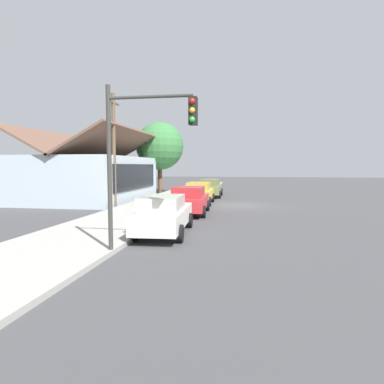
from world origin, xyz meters
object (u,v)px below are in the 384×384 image
utility_pole_wooden (114,148)px  shade_tree (160,146)px  car_olive (210,188)px  traffic_light_main (142,142)px  car_ivory (164,214)px  fire_hydrant_red (182,197)px  car_cherry (189,200)px  car_mustard (199,193)px

utility_pole_wooden → shade_tree: bearing=0.3°
car_olive → shade_tree: shade_tree is taller
shade_tree → traffic_light_main: 23.91m
car_ivory → fire_hydrant_red: 10.96m
traffic_light_main → utility_pole_wooden: utility_pole_wooden is taller
car_olive → utility_pole_wooden: (-8.45, 5.46, 3.11)m
car_ivory → shade_tree: (19.92, 5.52, 3.91)m
car_ivory → traffic_light_main: bearing=-179.8°
traffic_light_main → fire_hydrant_red: (14.13, 1.66, -2.99)m
utility_pole_wooden → fire_hydrant_red: bearing=-55.5°
utility_pole_wooden → car_olive: bearing=-32.9°
shade_tree → car_ivory: bearing=-164.5°
fire_hydrant_red → car_olive: bearing=-14.4°
utility_pole_wooden → fire_hydrant_red: utility_pole_wooden is taller
shade_tree → fire_hydrant_red: shade_tree is taller
car_ivory → shade_tree: 21.04m
car_ivory → traffic_light_main: size_ratio=0.94×
car_ivory → car_cherry: 5.76m
traffic_light_main → utility_pole_wooden: (11.37, 5.66, 0.44)m
fire_hydrant_red → utility_pole_wooden: bearing=124.5°
car_ivory → car_olive: same height
traffic_light_main → fire_hydrant_red: traffic_light_main is taller
car_cherry → utility_pole_wooden: size_ratio=0.62×
shade_tree → fire_hydrant_red: 10.79m
car_mustard → fire_hydrant_red: size_ratio=6.24×
car_ivory → car_olive: size_ratio=1.01×
car_ivory → car_cherry: same height
car_cherry → car_mustard: (5.10, 0.19, -0.00)m
car_ivory → fire_hydrant_red: bearing=4.4°
shade_tree → fire_hydrant_red: (-9.05, -4.06, -4.23)m
car_cherry → fire_hydrant_red: bearing=13.8°
utility_pole_wooden → car_ivory: bearing=-146.0°
car_mustard → utility_pole_wooden: bearing=116.2°
traffic_light_main → utility_pole_wooden: bearing=26.5°
car_ivory → fire_hydrant_red: size_ratio=6.86×
car_cherry → utility_pole_wooden: bearing=64.3°
car_cherry → car_olive: 10.80m
traffic_light_main → fire_hydrant_red: 14.53m
car_mustard → car_olive: size_ratio=0.92×
car_olive → traffic_light_main: (-19.82, -0.20, 2.67)m
traffic_light_main → shade_tree: bearing=13.9°
car_mustard → car_olive: same height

